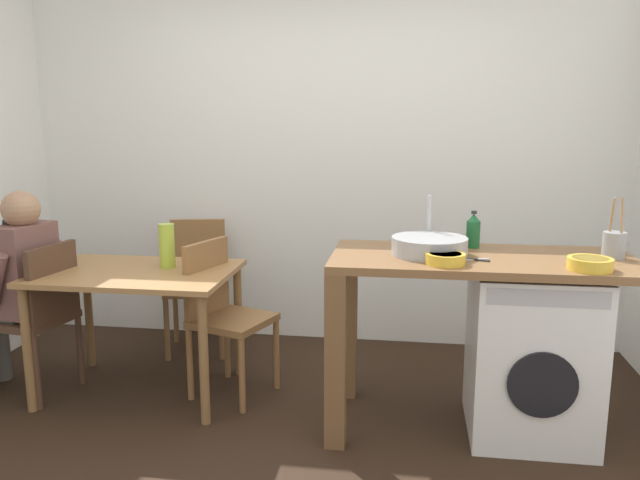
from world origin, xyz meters
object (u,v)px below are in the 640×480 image
chair_spare_by_wall (197,277)px  bottle_tall_green (473,231)px  colander (590,263)px  utensil_crock (614,244)px  vase (167,246)px  dining_table (137,287)px  washing_machine (531,352)px  seated_person (15,281)px  chair_person_seat (40,311)px  mixing_bowl (445,258)px  chair_opposite (222,309)px

chair_spare_by_wall → bottle_tall_green: bottle_tall_green is taller
colander → bottle_tall_green: bearing=137.7°
utensil_crock → vase: utensil_crock is taller
chair_spare_by_wall → dining_table: bearing=71.6°
dining_table → washing_machine: (2.17, -0.17, -0.21)m
vase → colander: bearing=-12.4°
vase → seated_person: bearing=-167.7°
chair_person_seat → mixing_bowl: 2.32m
bottle_tall_green → vase: (-1.73, 0.05, -0.14)m
chair_spare_by_wall → seated_person: 1.18m
utensil_crock → colander: 0.33m
colander → washing_machine: bearing=130.7°
chair_person_seat → seated_person: 0.23m
utensil_crock → colander: utensil_crock is taller
chair_opposite → bottle_tall_green: 1.49m
chair_spare_by_wall → seated_person: bearing=35.3°
dining_table → washing_machine: washing_machine is taller
chair_person_seat → bottle_tall_green: 2.48m
chair_person_seat → vase: size_ratio=3.49×
chair_person_seat → chair_opposite: bearing=-70.3°
colander → seated_person: bearing=174.4°
chair_opposite → dining_table: bearing=-62.0°
mixing_bowl → colander: bearing=-1.8°
colander → chair_spare_by_wall: bearing=153.0°
chair_spare_by_wall → utensil_crock: 2.65m
chair_opposite → bottle_tall_green: (1.40, -0.02, 0.50)m
chair_person_seat → chair_spare_by_wall: 1.09m
chair_spare_by_wall → utensil_crock: utensil_crock is taller
dining_table → bottle_tall_green: size_ratio=5.58×
chair_person_seat → vase: vase is taller
chair_opposite → mixing_bowl: bearing=89.7°
dining_table → bottle_tall_green: (1.88, 0.05, 0.37)m
dining_table → utensil_crock: bearing=-2.6°
washing_machine → bottle_tall_green: size_ratio=4.36×
chair_person_seat → chair_opposite: same height
chair_person_seat → mixing_bowl: (2.26, -0.25, 0.44)m
chair_opposite → utensil_crock: utensil_crock is taller
mixing_bowl → colander: (0.64, -0.02, 0.00)m
bottle_tall_green → chair_person_seat: bearing=-176.1°
dining_table → chair_person_seat: chair_person_seat is taller
colander → chair_person_seat: bearing=174.7°
washing_machine → bottle_tall_green: (-0.29, 0.22, 0.58)m
chair_spare_by_wall → utensil_crock: size_ratio=3.00×
dining_table → chair_spare_by_wall: (0.08, 0.77, -0.14)m
mixing_bowl → seated_person: bearing=173.4°
dining_table → colander: colander is taller
seated_person → washing_machine: 2.89m
dining_table → washing_machine: size_ratio=1.28×
seated_person → colander: 3.09m
dining_table → seated_person: (-0.71, -0.09, 0.03)m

